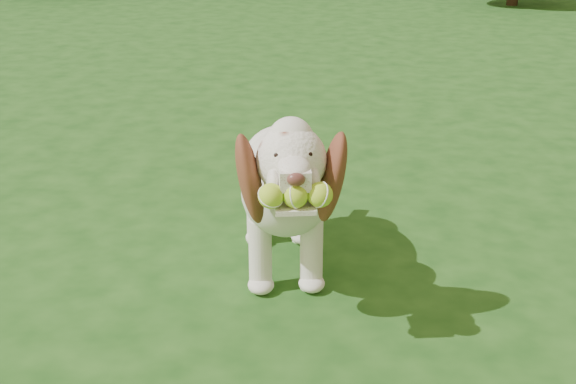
# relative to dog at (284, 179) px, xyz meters

# --- Properties ---
(ground) EXTENTS (80.00, 80.00, 0.00)m
(ground) POSITION_rel_dog_xyz_m (0.24, 0.27, -0.44)
(ground) COLOR #174012
(ground) RESTS_ON ground
(dog) EXTENTS (0.65, 1.27, 0.83)m
(dog) POSITION_rel_dog_xyz_m (0.00, 0.00, 0.00)
(dog) COLOR silver
(dog) RESTS_ON ground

